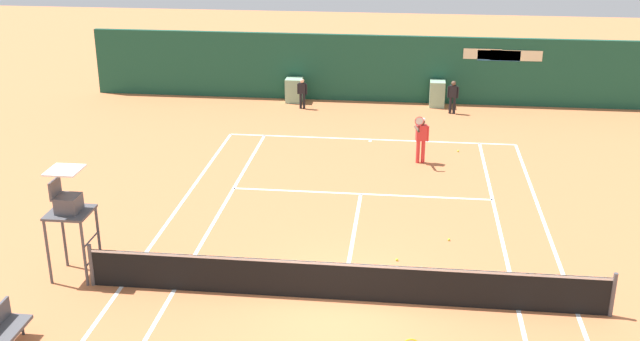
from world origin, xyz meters
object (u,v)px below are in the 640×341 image
object	(u,v)px
player_bench	(5,326)
tennis_ball_near_service_line	(449,240)
tennis_ball_mid_court	(397,260)
ball_kid_centre_post	(453,95)
ball_kid_left_post	(302,92)
umpire_chair	(69,208)
player_on_baseline	(421,136)
tennis_ball_by_sideline	(458,151)

from	to	relation	value
player_bench	tennis_ball_near_service_line	world-z (taller)	player_bench
tennis_ball_near_service_line	tennis_ball_mid_court	distance (m)	1.90
ball_kid_centre_post	tennis_ball_mid_court	xyz separation A→B (m)	(-1.94, -13.34, -0.76)
player_bench	ball_kid_left_post	xyz separation A→B (m)	(3.69, 18.14, 0.23)
umpire_chair	ball_kid_left_post	bearing A→B (deg)	166.81
umpire_chair	player_bench	world-z (taller)	umpire_chair
umpire_chair	player_on_baseline	world-z (taller)	umpire_chair
ball_kid_left_post	tennis_ball_by_sideline	distance (m)	7.88
player_bench	tennis_ball_by_sideline	xyz separation A→B (m)	(9.94, 13.39, -0.47)
player_bench	umpire_chair	bearing A→B (deg)	176.80
umpire_chair	player_bench	xyz separation A→B (m)	(-0.18, -3.13, -1.31)
umpire_chair	tennis_ball_mid_court	distance (m)	8.17
ball_kid_left_post	tennis_ball_by_sideline	size ratio (longest dim) A/B	18.91
ball_kid_centre_post	tennis_ball_near_service_line	bearing A→B (deg)	96.61
umpire_chair	tennis_ball_near_service_line	xyz separation A→B (m)	(9.17, 3.00, -1.78)
player_on_baseline	ball_kid_left_post	xyz separation A→B (m)	(-4.89, 6.04, -0.21)
umpire_chair	tennis_ball_by_sideline	distance (m)	14.28
umpire_chair	ball_kid_left_post	world-z (taller)	umpire_chair
player_on_baseline	tennis_ball_by_sideline	xyz separation A→B (m)	(1.35, 1.29, -0.92)
umpire_chair	player_on_baseline	xyz separation A→B (m)	(8.41, 8.98, -0.86)
ball_kid_left_post	tennis_ball_near_service_line	world-z (taller)	ball_kid_left_post
tennis_ball_near_service_line	tennis_ball_by_sideline	xyz separation A→B (m)	(0.60, 7.27, 0.00)
umpire_chair	ball_kid_centre_post	xyz separation A→B (m)	(9.74, 15.01, -1.02)
player_bench	tennis_ball_near_service_line	distance (m)	11.18
player_on_baseline	tennis_ball_mid_court	bearing A→B (deg)	72.60
umpire_chair	tennis_ball_near_service_line	distance (m)	9.81
umpire_chair	player_on_baseline	distance (m)	12.33
umpire_chair	ball_kid_centre_post	world-z (taller)	umpire_chair
tennis_ball_by_sideline	player_on_baseline	bearing A→B (deg)	-136.38
player_on_baseline	umpire_chair	bearing A→B (deg)	34.27
tennis_ball_by_sideline	tennis_ball_mid_court	bearing A→B (deg)	-102.88
tennis_ball_near_service_line	player_bench	bearing A→B (deg)	-146.74
tennis_ball_near_service_line	tennis_ball_mid_court	xyz separation A→B (m)	(-1.37, -1.33, 0.00)
umpire_chair	tennis_ball_near_service_line	world-z (taller)	umpire_chair
player_bench	tennis_ball_mid_court	bearing A→B (deg)	121.04
player_on_baseline	tennis_ball_near_service_line	size ratio (longest dim) A/B	26.64
tennis_ball_near_service_line	player_on_baseline	bearing A→B (deg)	97.17
ball_kid_centre_post	tennis_ball_by_sideline	size ratio (longest dim) A/B	20.26
umpire_chair	ball_kid_centre_post	distance (m)	17.93
tennis_ball_mid_court	player_on_baseline	bearing A→B (deg)	85.20
player_on_baseline	ball_kid_centre_post	world-z (taller)	player_on_baseline
umpire_chair	ball_kid_centre_post	size ratio (longest dim) A/B	2.02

